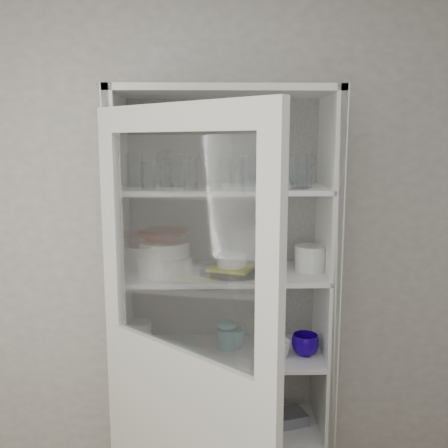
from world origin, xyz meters
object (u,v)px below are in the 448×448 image
(mug_blue, at_px, (305,345))
(cream_dish, at_px, (167,419))
(yellow_trivet, at_px, (232,268))
(cupboard_door, at_px, (182,405))
(plate_stack_front, at_px, (165,265))
(white_ramekin, at_px, (232,260))
(plate_stack_back, at_px, (141,254))
(terracotta_bowl, at_px, (164,236))
(cream_bowl, at_px, (165,249))
(measuring_cups, at_px, (156,353))
(mug_white, at_px, (281,349))
(goblet_0, at_px, (164,165))
(teal_jar, at_px, (227,336))
(goblet_1, at_px, (209,165))
(glass_platter, at_px, (232,271))
(grey_bowl_stack, at_px, (311,258))
(pantry_cabinet, at_px, (224,330))
(white_canister, at_px, (140,335))
(goblet_3, at_px, (309,167))
(mug_teal, at_px, (236,338))
(tin_box, at_px, (286,418))
(goblet_2, at_px, (243,168))

(mug_blue, bearing_deg, cream_dish, -165.59)
(yellow_trivet, height_order, mug_blue, yellow_trivet)
(cupboard_door, bearing_deg, mug_blue, 83.14)
(plate_stack_front, xyz_separation_m, white_ramekin, (0.31, 0.02, 0.02))
(plate_stack_back, xyz_separation_m, terracotta_bowl, (0.14, -0.19, 0.13))
(cream_bowl, xyz_separation_m, measuring_cups, (-0.05, -0.01, -0.50))
(mug_white, relative_size, measuring_cups, 1.01)
(goblet_0, height_order, teal_jar, goblet_0)
(goblet_1, bearing_deg, plate_stack_back, 169.58)
(glass_platter, bearing_deg, grey_bowl_stack, 4.76)
(yellow_trivet, bearing_deg, cream_dish, 172.92)
(pantry_cabinet, relative_size, goblet_0, 11.47)
(terracotta_bowl, bearing_deg, cupboard_door, -77.86)
(mug_blue, bearing_deg, glass_platter, -164.18)
(white_canister, bearing_deg, mug_white, -10.14)
(goblet_3, xyz_separation_m, measuring_cups, (-0.73, -0.16, -0.86))
(plate_stack_back, relative_size, white_ramekin, 1.45)
(goblet_0, distance_m, plate_stack_back, 0.46)
(plate_stack_front, relative_size, mug_blue, 1.97)
(goblet_3, relative_size, mug_teal, 1.59)
(goblet_0, relative_size, white_canister, 1.36)
(cream_bowl, bearing_deg, mug_blue, -0.64)
(plate_stack_front, xyz_separation_m, tin_box, (0.59, 0.07, -0.81))
(goblet_1, xyz_separation_m, mug_blue, (0.45, -0.14, -0.84))
(cupboard_door, distance_m, goblet_0, 1.10)
(mug_teal, xyz_separation_m, mug_white, (0.21, -0.13, -0.01))
(mug_white, bearing_deg, measuring_cups, -158.55)
(cream_bowl, bearing_deg, plate_stack_front, 0.00)
(pantry_cabinet, relative_size, white_canister, 15.63)
(measuring_cups, bearing_deg, plate_stack_back, 113.49)
(goblet_1, relative_size, cream_dish, 0.80)
(measuring_cups, bearing_deg, mug_white, -2.21)
(teal_jar, relative_size, measuring_cups, 1.34)
(measuring_cups, xyz_separation_m, tin_box, (0.64, 0.08, -0.39))
(plate_stack_front, height_order, plate_stack_back, plate_stack_back)
(mug_blue, bearing_deg, white_ramekin, -164.18)
(goblet_3, bearing_deg, goblet_0, 178.22)
(goblet_2, relative_size, mug_teal, 1.51)
(plate_stack_back, relative_size, glass_platter, 0.64)
(goblet_1, bearing_deg, goblet_2, 10.79)
(glass_platter, height_order, white_ramekin, white_ramekin)
(goblet_1, distance_m, white_ramekin, 0.46)
(white_ramekin, bearing_deg, tin_box, 10.32)
(goblet_1, relative_size, plate_stack_back, 0.95)
(goblet_2, bearing_deg, goblet_0, 177.97)
(plate_stack_back, bearing_deg, teal_jar, -14.87)
(goblet_3, distance_m, white_ramekin, 0.58)
(cupboard_door, distance_m, goblet_2, 1.11)
(goblet_2, distance_m, plate_stack_front, 0.59)
(white_ramekin, xyz_separation_m, mug_blue, (0.35, -0.03, -0.41))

